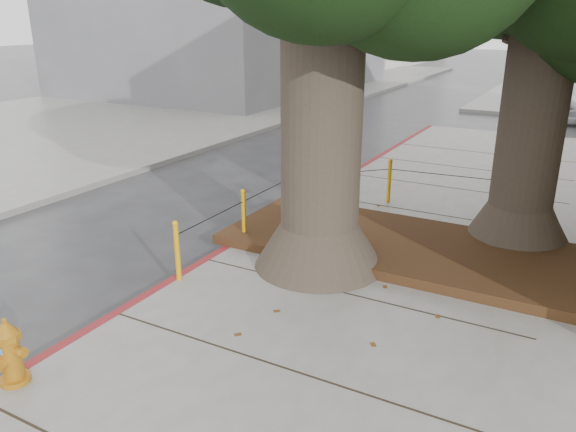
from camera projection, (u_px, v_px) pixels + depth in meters
ground at (242, 365)px, 6.63m from camera, size 140.00×140.00×0.00m
sidewalk_opposite at (77, 123)px, 21.21m from camera, size 14.00×60.00×0.15m
curb_red at (224, 253)px, 9.57m from camera, size 0.14×26.00×0.16m
planter_bed at (415, 248)px, 9.36m from camera, size 6.40×2.60×0.16m
bollard_ring at (331, 200)px, 10.41m from camera, size 3.79×5.39×0.95m
fire_hydrant at (10, 352)px, 5.95m from camera, size 0.40×0.36×0.77m
car_silver at (560, 109)px, 21.32m from camera, size 3.26×1.46×1.09m
car_dark at (259, 89)px, 26.76m from camera, size 2.04×4.25×1.19m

